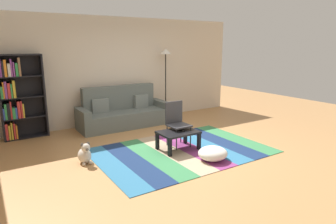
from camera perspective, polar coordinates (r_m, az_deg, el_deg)
The scene contains 11 objects.
ground_plane at distance 5.98m, azimuth 2.08°, elevation -6.69°, with size 14.00×14.00×0.00m, color #B27F4C.
back_wall at distance 7.89m, azimuth -8.51°, elevation 8.03°, with size 6.80×0.10×2.70m, color beige.
rug at distance 5.73m, azimuth 2.66°, elevation -7.52°, with size 3.25×2.20×0.01m.
couch at distance 7.45m, azimuth -8.68°, elevation -0.17°, with size 2.26×0.80×1.00m.
bookshelf at distance 7.04m, azimuth -27.36°, elevation 2.61°, with size 0.90×0.28×1.82m.
coffee_table at distance 5.70m, azimuth 1.99°, elevation -4.39°, with size 0.75×0.53×0.36m.
pouf at distance 5.31m, azimuth 8.70°, elevation -7.95°, with size 0.53×0.50×0.24m, color white.
dog at distance 5.32m, azimuth -15.88°, elevation -7.93°, with size 0.22×0.35×0.40m.
standing_lamp at distance 8.10m, azimuth -0.48°, elevation 10.00°, with size 0.32×0.32×1.90m.
tv_remote at distance 5.70m, azimuth 2.77°, elevation -3.64°, with size 0.04×0.15×0.02m, color black.
folding_chair at distance 5.89m, azimuth 1.65°, elevation -1.55°, with size 0.40×0.40×0.90m.
Camera 1 is at (-3.21, -4.63, 2.01)m, focal length 31.34 mm.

